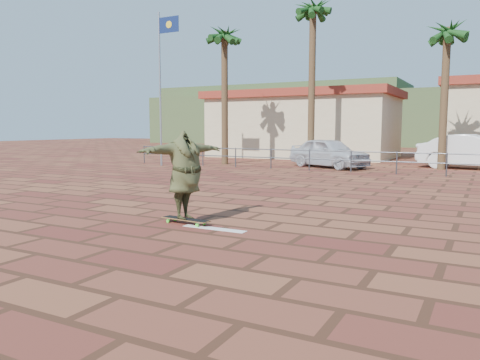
# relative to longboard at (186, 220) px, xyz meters

# --- Properties ---
(ground) EXTENTS (120.00, 120.00, 0.00)m
(ground) POSITION_rel_longboard_xyz_m (0.08, 1.07, -0.09)
(ground) COLOR brown
(ground) RESTS_ON ground
(paint_stripe) EXTENTS (1.40, 0.22, 0.01)m
(paint_stripe) POSITION_rel_longboard_xyz_m (0.78, -0.13, -0.09)
(paint_stripe) COLOR white
(paint_stripe) RESTS_ON ground
(guardrail) EXTENTS (24.06, 0.06, 1.00)m
(guardrail) POSITION_rel_longboard_xyz_m (0.08, 13.07, 0.59)
(guardrail) COLOR #47494F
(guardrail) RESTS_ON ground
(flagpole) EXTENTS (1.30, 0.10, 8.00)m
(flagpole) POSITION_rel_longboard_xyz_m (-9.79, 12.07, 4.55)
(flagpole) COLOR gray
(flagpole) RESTS_ON ground
(palm_far_left) EXTENTS (2.40, 2.40, 8.25)m
(palm_far_left) POSITION_rel_longboard_xyz_m (-7.42, 14.57, 6.74)
(palm_far_left) COLOR brown
(palm_far_left) RESTS_ON ground
(palm_left) EXTENTS (2.40, 2.40, 9.45)m
(palm_left) POSITION_rel_longboard_xyz_m (-2.92, 16.07, 7.86)
(palm_left) COLOR brown
(palm_left) RESTS_ON ground
(palm_center) EXTENTS (2.40, 2.40, 7.75)m
(palm_center) POSITION_rel_longboard_xyz_m (3.58, 16.57, 6.27)
(palm_center) COLOR brown
(palm_center) RESTS_ON ground
(building_west) EXTENTS (12.60, 7.60, 4.50)m
(building_west) POSITION_rel_longboard_xyz_m (-5.92, 23.07, 2.19)
(building_west) COLOR beige
(building_west) RESTS_ON ground
(hill_front) EXTENTS (70.00, 18.00, 6.00)m
(hill_front) POSITION_rel_longboard_xyz_m (0.08, 51.07, 2.91)
(hill_front) COLOR #384C28
(hill_front) RESTS_ON ground
(hill_back) EXTENTS (35.00, 14.00, 8.00)m
(hill_back) POSITION_rel_longboard_xyz_m (-21.92, 57.07, 3.91)
(hill_back) COLOR #384C28
(hill_back) RESTS_ON ground
(longboard) EXTENTS (1.17, 0.36, 0.11)m
(longboard) POSITION_rel_longboard_xyz_m (0.00, 0.00, 0.00)
(longboard) COLOR olive
(longboard) RESTS_ON ground
(skateboarder) EXTENTS (1.11, 2.38, 1.87)m
(skateboarder) POSITION_rel_longboard_xyz_m (-0.00, 0.00, 0.95)
(skateboarder) COLOR #444726
(skateboarder) RESTS_ON longboard
(car_silver) EXTENTS (4.79, 3.59, 1.52)m
(car_silver) POSITION_rel_longboard_xyz_m (-1.61, 15.13, 0.67)
(car_silver) COLOR silver
(car_silver) RESTS_ON ground
(car_white) EXTENTS (5.40, 2.70, 1.70)m
(car_white) POSITION_rel_longboard_xyz_m (4.97, 17.57, 0.76)
(car_white) COLOR white
(car_white) RESTS_ON ground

